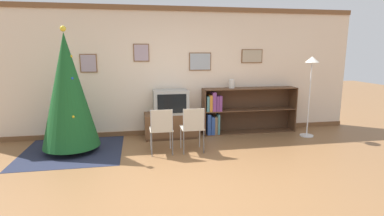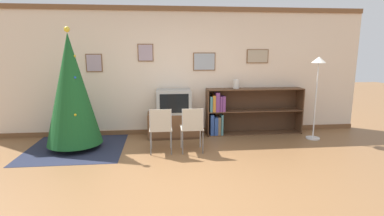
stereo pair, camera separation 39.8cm
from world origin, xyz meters
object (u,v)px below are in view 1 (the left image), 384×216
Objects in this scene: television at (171,102)px; vase at (232,84)px; tv_console at (171,125)px; bookshelf at (235,111)px; folding_chair_right at (193,127)px; standing_lamp at (311,76)px; christmas_tree at (68,91)px; folding_chair_left at (161,128)px.

vase reaches higher than television.
bookshelf is at bearing 3.92° from tv_console.
standing_lamp is (2.58, 0.56, 0.82)m from folding_chair_right.
christmas_tree reaches higher than folding_chair_left.
folding_chair_right is 2.77m from standing_lamp.
television is (1.87, 0.58, -0.35)m from christmas_tree.
christmas_tree is 1.98m from television.
christmas_tree is at bearing -167.67° from vase.
tv_console is 0.50m from television.
tv_console is 3.08m from standing_lamp.
tv_console is 1.33× the size of folding_chair_right.
tv_console is (1.87, 0.58, -0.85)m from christmas_tree.
tv_console is 1.33× the size of folding_chair_left.
vase reaches higher than tv_console.
christmas_tree is 3.43m from bookshelf.
bookshelf is at bearing 4.02° from television.
bookshelf reaches higher than folding_chair_left.
standing_lamp is at bearing -21.16° from bookshelf.
christmas_tree reaches higher than vase.
tv_console is at bearing -176.08° from bookshelf.
christmas_tree is 2.69× the size of folding_chair_left.
folding_chair_right is 1.61m from bookshelf.
television is (0.00, -0.00, 0.50)m from tv_console.
standing_lamp is at bearing -8.90° from television.
vase is at bearing 5.43° from television.
folding_chair_left is 4.20× the size of vase.
folding_chair_left is at bearing -105.43° from television.
standing_lamp is at bearing 12.30° from folding_chair_right.
standing_lamp is (2.86, -0.45, 0.53)m from television.
standing_lamp reaches higher than vase.
christmas_tree reaches higher than tv_console.
folding_chair_left is (-0.28, -1.01, -0.29)m from television.
christmas_tree is 3.29m from vase.
tv_console is 1.46m from bookshelf.
tv_console is at bearing 105.39° from folding_chair_right.
television is at bearing -175.98° from bookshelf.
christmas_tree reaches higher than bookshelf.
tv_console is 1.07m from folding_chair_right.
television is at bearing -90.00° from tv_console.
folding_chair_left is 0.56m from folding_chair_right.
standing_lamp is (4.73, 0.13, 0.19)m from christmas_tree.
christmas_tree is at bearing -162.87° from television.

